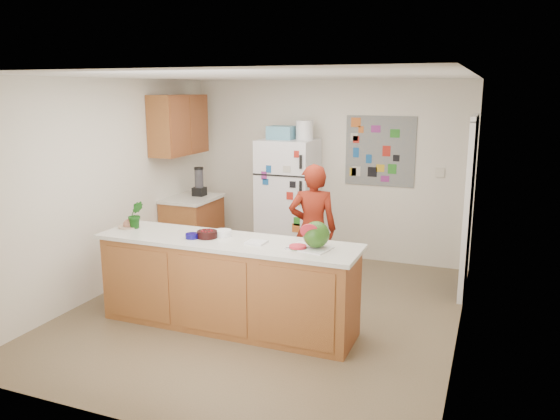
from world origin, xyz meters
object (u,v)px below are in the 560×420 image
at_px(refrigerator, 288,200).
at_px(watermelon, 316,235).
at_px(person, 313,230).
at_px(cherry_bowl, 207,234).

distance_m(refrigerator, watermelon, 2.64).
relative_size(refrigerator, watermelon, 6.83).
bearing_deg(person, watermelon, 90.73).
xyz_separation_m(refrigerator, person, (0.75, -1.16, -0.08)).
relative_size(watermelon, cherry_bowl, 1.23).
bearing_deg(refrigerator, watermelon, -63.56).
bearing_deg(cherry_bowl, refrigerator, 90.99).
distance_m(person, watermelon, 1.31).
xyz_separation_m(person, watermelon, (0.43, -1.20, 0.28)).
distance_m(refrigerator, cherry_bowl, 2.40).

